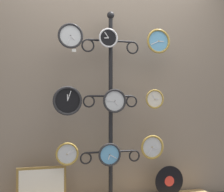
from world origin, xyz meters
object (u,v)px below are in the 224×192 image
object	(u,v)px
clock_middle_left	(67,101)
clock_middle_center	(114,101)
clock_top_left	(70,36)
vinyl_record	(169,181)
display_stand	(111,129)
clock_top_right	(158,41)
clock_bottom_right	(152,147)
clock_bottom_center	(110,155)
clock_middle_right	(154,99)
clock_top_center	(108,38)
clock_bottom_left	(67,154)
picture_frame	(42,187)

from	to	relation	value
clock_middle_left	clock_middle_center	size ratio (longest dim) A/B	1.17
clock_top_left	vinyl_record	xyz separation A→B (m)	(1.05, 0.06, -1.45)
display_stand	clock_top_right	world-z (taller)	display_stand
clock_bottom_right	display_stand	bearing A→B (deg)	169.64
clock_bottom_center	clock_bottom_right	world-z (taller)	clock_bottom_right
clock_top_right	vinyl_record	distance (m)	1.46
clock_top_left	clock_bottom_right	distance (m)	1.37
display_stand	clock_middle_center	xyz separation A→B (m)	(0.01, -0.10, 0.28)
clock_bottom_center	clock_middle_left	bearing A→B (deg)	-178.05
clock_middle_right	clock_bottom_center	bearing A→B (deg)	179.73
clock_top_center	clock_middle_center	distance (m)	0.62
clock_middle_center	clock_top_center	bearing A→B (deg)	154.63
clock_middle_center	clock_bottom_right	world-z (taller)	clock_middle_center
clock_top_left	clock_top_right	size ratio (longest dim) A/B	0.95
clock_middle_left	clock_middle_right	distance (m)	0.89
clock_top_left	clock_bottom_right	size ratio (longest dim) A/B	0.98
clock_bottom_left	vinyl_record	distance (m)	1.13
clock_top_left	clock_bottom_right	xyz separation A→B (m)	(0.84, 0.03, -1.08)
clock_middle_left	vinyl_record	distance (m)	1.36
clock_middle_center	picture_frame	size ratio (longest dim) A/B	0.52
clock_middle_center	vinyl_record	bearing A→B (deg)	5.08
clock_top_right	clock_middle_right	distance (m)	0.59
clock_bottom_right	clock_bottom_left	bearing A→B (deg)	-178.47
clock_middle_left	clock_bottom_center	bearing A→B (deg)	1.95
clock_middle_right	clock_middle_center	bearing A→B (deg)	-178.31
clock_top_left	clock_bottom_left	distance (m)	1.11
clock_bottom_left	clock_top_center	bearing A→B (deg)	3.41
clock_top_center	clock_top_right	bearing A→B (deg)	-3.44
clock_bottom_right	picture_frame	xyz separation A→B (m)	(-1.10, 0.03, -0.33)
vinyl_record	clock_top_center	bearing A→B (deg)	-177.64
clock_middle_left	clock_middle_center	distance (m)	0.46
clock_top_left	vinyl_record	size ratio (longest dim) A/B	0.77
clock_middle_left	clock_middle_right	world-z (taller)	clock_middle_left
clock_top_center	clock_bottom_left	bearing A→B (deg)	-176.59
display_stand	vinyl_record	world-z (taller)	display_stand
display_stand	clock_top_center	distance (m)	0.90
clock_middle_left	vinyl_record	world-z (taller)	clock_middle_left
clock_top_center	clock_bottom_right	world-z (taller)	clock_top_center
display_stand	clock_bottom_right	world-z (taller)	display_stand
clock_middle_right	clock_bottom_left	bearing A→B (deg)	-179.36
clock_middle_center	display_stand	bearing A→B (deg)	95.84
clock_top_center	clock_middle_right	size ratio (longest dim) A/B	0.97
vinyl_record	clock_bottom_right	bearing A→B (deg)	-172.07
clock_top_left	clock_middle_left	xyz separation A→B (m)	(-0.03, 0.00, -0.61)
clock_top_center	clock_middle_right	distance (m)	0.77
clock_middle_left	vinyl_record	xyz separation A→B (m)	(1.07, 0.05, -0.84)
clock_top_center	clock_middle_center	bearing A→B (deg)	-25.37
display_stand	clock_middle_left	distance (m)	0.54
clock_top_center	clock_middle_left	bearing A→B (deg)	-176.32
clock_bottom_left	vinyl_record	world-z (taller)	clock_bottom_left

